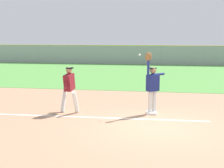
{
  "coord_description": "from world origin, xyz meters",
  "views": [
    {
      "loc": [
        0.21,
        -9.68,
        2.86
      ],
      "look_at": [
        -1.69,
        1.86,
        1.05
      ],
      "focal_mm": 50.15,
      "sensor_mm": 36.0,
      "label": 1
    }
  ],
  "objects_px": {
    "first_base": "(151,113)",
    "parked_car_silver": "(173,56)",
    "baseball": "(140,55)",
    "parked_car_red": "(72,55)",
    "parked_car_tan": "(124,55)",
    "runner": "(69,86)",
    "fielder": "(152,84)"
  },
  "relations": [
    {
      "from": "fielder",
      "to": "baseball",
      "type": "xyz_separation_m",
      "value": [
        -0.48,
        -0.04,
        1.06
      ]
    },
    {
      "from": "first_base",
      "to": "parked_car_silver",
      "type": "relative_size",
      "value": 0.08
    },
    {
      "from": "parked_car_tan",
      "to": "parked_car_red",
      "type": "bearing_deg",
      "value": 177.01
    },
    {
      "from": "first_base",
      "to": "fielder",
      "type": "relative_size",
      "value": 0.17
    },
    {
      "from": "baseball",
      "to": "parked_car_red",
      "type": "relative_size",
      "value": 0.02
    },
    {
      "from": "parked_car_silver",
      "to": "first_base",
      "type": "bearing_deg",
      "value": -100.23
    },
    {
      "from": "baseball",
      "to": "parked_car_tan",
      "type": "bearing_deg",
      "value": 98.55
    },
    {
      "from": "parked_car_red",
      "to": "parked_car_silver",
      "type": "distance_m",
      "value": 11.45
    },
    {
      "from": "first_base",
      "to": "parked_car_red",
      "type": "distance_m",
      "value": 25.73
    },
    {
      "from": "runner",
      "to": "parked_car_tan",
      "type": "height_order",
      "value": "runner"
    },
    {
      "from": "first_base",
      "to": "parked_car_red",
      "type": "xyz_separation_m",
      "value": [
        -10.06,
        23.67,
        0.63
      ]
    },
    {
      "from": "parked_car_red",
      "to": "parked_car_silver",
      "type": "height_order",
      "value": "same"
    },
    {
      "from": "parked_car_tan",
      "to": "parked_car_silver",
      "type": "distance_m",
      "value": 5.48
    },
    {
      "from": "runner",
      "to": "parked_car_silver",
      "type": "relative_size",
      "value": 0.37
    },
    {
      "from": "runner",
      "to": "parked_car_silver",
      "type": "distance_m",
      "value": 24.01
    },
    {
      "from": "runner",
      "to": "parked_car_tan",
      "type": "xyz_separation_m",
      "value": [
        -1.01,
        24.15,
        -0.32
      ]
    },
    {
      "from": "parked_car_tan",
      "to": "baseball",
      "type": "bearing_deg",
      "value": -86.51
    },
    {
      "from": "parked_car_red",
      "to": "runner",
      "type": "bearing_deg",
      "value": -70.0
    },
    {
      "from": "first_base",
      "to": "parked_car_tan",
      "type": "xyz_separation_m",
      "value": [
        -4.06,
        23.89,
        0.63
      ]
    },
    {
      "from": "parked_car_red",
      "to": "parked_car_tan",
      "type": "height_order",
      "value": "same"
    },
    {
      "from": "first_base",
      "to": "baseball",
      "type": "xyz_separation_m",
      "value": [
        -0.47,
        0.03,
        2.14
      ]
    },
    {
      "from": "parked_car_red",
      "to": "fielder",
      "type": "bearing_deg",
      "value": -63.23
    },
    {
      "from": "fielder",
      "to": "parked_car_red",
      "type": "relative_size",
      "value": 0.51
    },
    {
      "from": "baseball",
      "to": "fielder",
      "type": "bearing_deg",
      "value": 4.27
    },
    {
      "from": "fielder",
      "to": "parked_car_silver",
      "type": "height_order",
      "value": "fielder"
    },
    {
      "from": "parked_car_red",
      "to": "first_base",
      "type": "bearing_deg",
      "value": -63.31
    },
    {
      "from": "runner",
      "to": "parked_car_tan",
      "type": "distance_m",
      "value": 24.17
    },
    {
      "from": "parked_car_silver",
      "to": "baseball",
      "type": "bearing_deg",
      "value": -101.39
    },
    {
      "from": "runner",
      "to": "baseball",
      "type": "bearing_deg",
      "value": 15.43
    },
    {
      "from": "baseball",
      "to": "parked_car_tan",
      "type": "xyz_separation_m",
      "value": [
        -3.59,
        23.86,
        -1.5
      ]
    },
    {
      "from": "runner",
      "to": "parked_car_tan",
      "type": "relative_size",
      "value": 0.38
    },
    {
      "from": "parked_car_silver",
      "to": "runner",
      "type": "bearing_deg",
      "value": -107.48
    }
  ]
}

